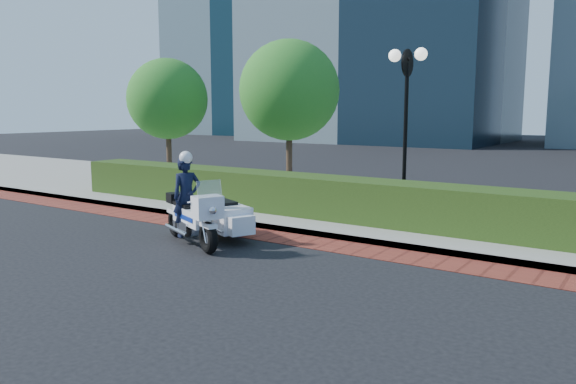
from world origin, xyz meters
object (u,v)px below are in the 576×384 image
Objects in this scene: lamppost at (406,104)px; tree_b at (289,90)px; police_motorcycle at (204,211)px; tree_a at (167,99)px.

tree_b is (-4.50, 1.30, 0.48)m from lamppost.
tree_b reaches higher than police_motorcycle.
tree_b is 2.13× the size of police_motorcycle.
lamppost is at bearing 87.51° from police_motorcycle.
tree_a is 1.99× the size of police_motorcycle.
lamppost is at bearing -16.11° from tree_b.
lamppost is at bearing -7.41° from tree_a.
tree_a is 10.11m from police_motorcycle.
tree_a is at bearing 164.36° from police_motorcycle.
tree_b is at bearing 163.89° from lamppost.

